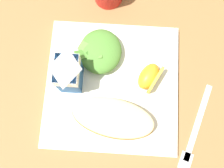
{
  "coord_description": "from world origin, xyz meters",
  "views": [
    {
      "loc": [
        -0.12,
        -0.01,
        0.55
      ],
      "look_at": [
        0.0,
        0.0,
        0.03
      ],
      "focal_mm": 41.52,
      "sensor_mm": 36.0,
      "label": 1
    }
  ],
  "objects": [
    {
      "name": "white_plate",
      "position": [
        0.0,
        0.0,
        0.01
      ],
      "size": [
        0.28,
        0.28,
        0.02
      ],
      "primitive_type": "cube",
      "color": "white",
      "rests_on": "ground"
    },
    {
      "name": "orange_wedge_front",
      "position": [
        0.02,
        -0.08,
        0.04
      ],
      "size": [
        0.07,
        0.06,
        0.04
      ],
      "color": "orange",
      "rests_on": "white_plate"
    },
    {
      "name": "milk_carton",
      "position": [
        0.01,
        0.08,
        0.08
      ],
      "size": [
        0.06,
        0.04,
        0.11
      ],
      "color": "#23569E",
      "rests_on": "white_plate"
    },
    {
      "name": "cheesy_pizza_bread",
      "position": [
        -0.07,
        -0.01,
        0.03
      ],
      "size": [
        0.11,
        0.18,
        0.04
      ],
      "color": "#A87038",
      "rests_on": "white_plate"
    },
    {
      "name": "ground",
      "position": [
        0.0,
        0.0,
        0.0
      ],
      "size": [
        3.0,
        3.0,
        0.0
      ],
      "primitive_type": "plane",
      "color": "olive"
    },
    {
      "name": "metal_fork",
      "position": [
        -0.09,
        -0.18,
        0.0
      ],
      "size": [
        0.18,
        0.07,
        0.01
      ],
      "color": "silver",
      "rests_on": "ground"
    },
    {
      "name": "green_salad_pile",
      "position": [
        0.07,
        0.03,
        0.04
      ],
      "size": [
        0.1,
        0.1,
        0.04
      ],
      "color": "#4C8433",
      "rests_on": "white_plate"
    }
  ]
}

